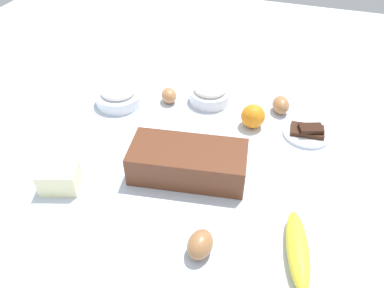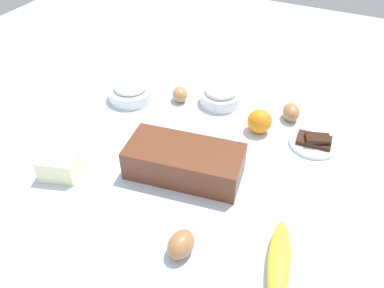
{
  "view_description": "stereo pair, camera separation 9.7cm",
  "coord_description": "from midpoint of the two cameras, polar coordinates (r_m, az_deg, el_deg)",
  "views": [
    {
      "loc": [
        0.24,
        -0.71,
        0.67
      ],
      "look_at": [
        0.0,
        0.0,
        0.04
      ],
      "focal_mm": 35.55,
      "sensor_mm": 36.0,
      "label": 1
    },
    {
      "loc": [
        0.33,
        -0.67,
        0.67
      ],
      "look_at": [
        0.0,
        0.0,
        0.04
      ],
      "focal_mm": 35.55,
      "sensor_mm": 36.0,
      "label": 2
    }
  ],
  "objects": [
    {
      "name": "egg_near_butter",
      "position": [
        1.16,
        10.85,
        5.68
      ],
      "size": [
        0.07,
        0.08,
        0.05
      ],
      "primitive_type": "ellipsoid",
      "rotation": [
        0.0,
        1.57,
        5.08
      ],
      "color": "#AC7446",
      "rests_on": "ground_plane"
    },
    {
      "name": "egg_beside_bowl",
      "position": [
        0.78,
        -2.44,
        -15.01
      ],
      "size": [
        0.05,
        0.07,
        0.05
      ],
      "primitive_type": "ellipsoid",
      "rotation": [
        0.0,
        1.57,
        4.65
      ],
      "color": "#A06C41",
      "rests_on": "ground_plane"
    },
    {
      "name": "flour_bowl",
      "position": [
        1.18,
        0.35,
        7.54
      ],
      "size": [
        0.13,
        0.13,
        0.06
      ],
      "color": "white",
      "rests_on": "ground_plane"
    },
    {
      "name": "chocolate_plate",
      "position": [
        1.09,
        14.49,
        1.62
      ],
      "size": [
        0.13,
        0.13,
        0.03
      ],
      "color": "white",
      "rests_on": "ground_plane"
    },
    {
      "name": "egg_loose",
      "position": [
        1.19,
        -5.84,
        7.16
      ],
      "size": [
        0.07,
        0.07,
        0.05
      ],
      "primitive_type": "ellipsoid",
      "rotation": [
        0.0,
        1.57,
        5.32
      ],
      "color": "#B67B4A",
      "rests_on": "ground_plane"
    },
    {
      "name": "ground_plane",
      "position": [
        1.01,
        -2.77,
        -2.29
      ],
      "size": [
        2.4,
        2.4,
        0.02
      ],
      "primitive_type": "cube",
      "color": "silver"
    },
    {
      "name": "loaf_pan",
      "position": [
        0.92,
        -3.62,
        -2.76
      ],
      "size": [
        0.3,
        0.17,
        0.08
      ],
      "rotation": [
        0.0,
        0.0,
        0.15
      ],
      "color": "brown",
      "rests_on": "ground_plane"
    },
    {
      "name": "banana",
      "position": [
        0.8,
        12.14,
        -15.34
      ],
      "size": [
        0.08,
        0.2,
        0.04
      ],
      "primitive_type": "ellipsoid",
      "rotation": [
        0.0,
        0.0,
        4.93
      ],
      "color": "yellow",
      "rests_on": "ground_plane"
    },
    {
      "name": "butter_block",
      "position": [
        0.96,
        -22.07,
        -4.99
      ],
      "size": [
        0.11,
        0.09,
        0.06
      ],
      "primitive_type": "cube",
      "rotation": [
        0.0,
        0.0,
        0.31
      ],
      "color": "#F4EDB2",
      "rests_on": "ground_plane"
    },
    {
      "name": "sugar_bowl",
      "position": [
        1.21,
        -13.24,
        7.03
      ],
      "size": [
        0.14,
        0.14,
        0.06
      ],
      "color": "white",
      "rests_on": "ground_plane"
    },
    {
      "name": "orange_fruit",
      "position": [
        1.08,
        6.61,
        4.06
      ],
      "size": [
        0.07,
        0.07,
        0.07
      ],
      "primitive_type": "sphere",
      "color": "orange",
      "rests_on": "ground_plane"
    }
  ]
}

